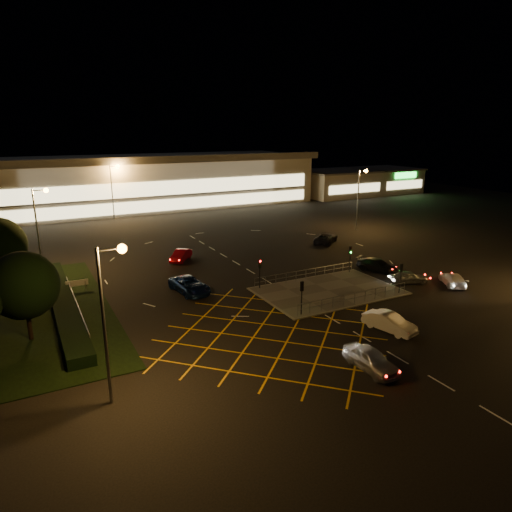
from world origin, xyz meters
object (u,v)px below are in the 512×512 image
signal_sw (302,291)px  car_circ_red (181,255)px  signal_nw (260,268)px  car_far_dkgrey (377,265)px  car_right_silver (409,277)px  car_approach_white (453,279)px  car_near_silver (371,359)px  signal_ne (350,254)px  signal_se (401,272)px  car_east_grey (326,238)px  car_queue_white (389,322)px  car_left_blue (190,285)px

signal_sw → car_circ_red: bearing=-80.1°
signal_nw → car_far_dkgrey: 15.61m
car_right_silver → car_approach_white: (3.68, -2.69, -0.02)m
signal_nw → car_near_silver: 18.47m
car_approach_white → car_far_dkgrey: bearing=-33.0°
signal_ne → car_far_dkgrey: (3.50, -0.84, -1.64)m
car_near_silver → car_approach_white: car_near_silver is taller
signal_sw → car_approach_white: size_ratio=0.68×
signal_sw → car_far_dkgrey: 17.15m
car_far_dkgrey → car_approach_white: bearing=-89.3°
signal_sw → signal_se: 12.00m
signal_se → car_far_dkgrey: size_ratio=0.63×
signal_sw → car_circ_red: signal_sw is taller
car_right_silver → signal_sw: bearing=118.7°
signal_sw → car_right_silver: signal_sw is taller
car_right_silver → signal_nw: bearing=90.2°
car_far_dkgrey → signal_sw: bearing=-179.8°
signal_sw → car_east_grey: bearing=-130.8°
car_queue_white → car_circ_red: 29.62m
car_queue_white → car_right_silver: car_queue_white is taller
car_queue_white → car_left_blue: size_ratio=0.81×
signal_ne → car_approach_white: bearing=-50.3°
car_queue_white → car_east_grey: car_queue_white is taller
car_circ_red → car_approach_white: car_circ_red is taller
signal_ne → car_far_dkgrey: 3.96m
signal_se → car_left_blue: (-18.91, 10.46, -1.58)m
car_right_silver → car_approach_white: car_right_silver is taller
signal_se → car_queue_white: 9.64m
signal_sw → car_far_dkgrey: size_ratio=0.63×
signal_se → signal_ne: 7.99m
signal_sw → car_far_dkgrey: (15.50, 7.15, -1.64)m
signal_sw → signal_ne: size_ratio=1.00×
signal_se → car_far_dkgrey: 8.13m
car_left_blue → signal_sw: bearing=-64.0°
car_queue_white → car_left_blue: (-11.67, 16.63, 0.03)m
signal_sw → car_right_silver: 15.72m
car_left_blue → car_east_grey: size_ratio=1.08×
signal_sw → car_circ_red: (-3.88, 22.17, -1.65)m
car_east_grey → car_approach_white: size_ratio=1.14×
car_queue_white → car_circ_red: car_queue_white is taller
car_right_silver → car_circ_red: bearing=65.2°
car_left_blue → car_east_grey: 27.41m
signal_nw → signal_se: bearing=-33.6°
signal_ne → car_queue_white: signal_ne is taller
signal_nw → car_left_blue: 7.50m
signal_nw → signal_ne: size_ratio=1.00×
signal_se → car_circ_red: bearing=-54.4°
car_left_blue → car_approach_white: (26.08, -11.12, -0.12)m
signal_sw → car_right_silver: bearing=-172.5°
signal_sw → car_approach_white: bearing=178.0°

